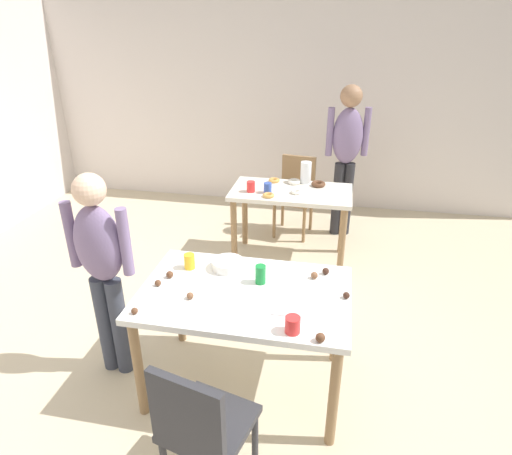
{
  "coord_description": "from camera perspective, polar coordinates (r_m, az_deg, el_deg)",
  "views": [
    {
      "loc": [
        0.62,
        -2.35,
        2.26
      ],
      "look_at": [
        0.07,
        0.43,
        0.9
      ],
      "focal_mm": 30.93,
      "sensor_mm": 36.0,
      "label": 1
    }
  ],
  "objects": [
    {
      "name": "cup_near_1",
      "position": [
        2.95,
        -8.6,
        -4.35
      ],
      "size": [
        0.07,
        0.07,
        0.1
      ],
      "primitive_type": "cylinder",
      "color": "yellow",
      "rests_on": "dining_table_near"
    },
    {
      "name": "dining_table_near",
      "position": [
        2.76,
        -1.47,
        -9.82
      ],
      "size": [
        1.28,
        0.83,
        0.75
      ],
      "color": "white",
      "rests_on": "ground_plane"
    },
    {
      "name": "person_adult_far",
      "position": [
        4.84,
        11.65,
        10.04
      ],
      "size": [
        0.45,
        0.26,
        1.65
      ],
      "color": "#28282D",
      "rests_on": "ground_plane"
    },
    {
      "name": "cup_far_1",
      "position": [
        4.17,
        1.51,
        5.14
      ],
      "size": [
        0.08,
        0.08,
        0.1
      ],
      "primitive_type": "cylinder",
      "color": "#3351B2",
      "rests_on": "dining_table_far"
    },
    {
      "name": "cup_near_0",
      "position": [
        2.38,
        4.75,
        -12.42
      ],
      "size": [
        0.08,
        0.08,
        0.09
      ],
      "primitive_type": "cylinder",
      "color": "red",
      "rests_on": "dining_table_near"
    },
    {
      "name": "cake_ball_6",
      "position": [
        3.05,
        -2.63,
        -3.66
      ],
      "size": [
        0.04,
        0.04,
        0.04
      ],
      "primitive_type": "sphere",
      "color": "brown",
      "rests_on": "dining_table_near"
    },
    {
      "name": "cup_far_0",
      "position": [
        4.2,
        -0.67,
        5.3
      ],
      "size": [
        0.08,
        0.08,
        0.1
      ],
      "primitive_type": "cylinder",
      "color": "red",
      "rests_on": "dining_table_far"
    },
    {
      "name": "donut_far_1",
      "position": [
        4.44,
        4.97,
        5.93
      ],
      "size": [
        0.13,
        0.13,
        0.04
      ],
      "primitive_type": "torus",
      "color": "white",
      "rests_on": "dining_table_far"
    },
    {
      "name": "chair_far_table",
      "position": [
        4.98,
        5.15,
        4.76
      ],
      "size": [
        0.45,
        0.45,
        0.87
      ],
      "color": "olive",
      "rests_on": "ground_plane"
    },
    {
      "name": "soda_can",
      "position": [
        2.76,
        0.59,
        -6.08
      ],
      "size": [
        0.07,
        0.07,
        0.12
      ],
      "primitive_type": "cylinder",
      "color": "#198438",
      "rests_on": "dining_table_near"
    },
    {
      "name": "cake_ball_7",
      "position": [
        2.9,
        9.0,
        -5.6
      ],
      "size": [
        0.04,
        0.04,
        0.04
      ],
      "primitive_type": "sphere",
      "color": "#3D2319",
      "rests_on": "dining_table_near"
    },
    {
      "name": "ground_plane",
      "position": [
        3.32,
        -2.76,
        -17.3
      ],
      "size": [
        6.4,
        6.4,
        0.0
      ],
      "primitive_type": "plane",
      "color": "beige"
    },
    {
      "name": "wall_back",
      "position": [
        5.67,
        4.83,
        15.79
      ],
      "size": [
        6.4,
        0.1,
        2.6
      ],
      "primitive_type": "cube",
      "color": "silver",
      "rests_on": "ground_plane"
    },
    {
      "name": "donut_far_0",
      "position": [
        4.48,
        2.36,
        6.13
      ],
      "size": [
        0.11,
        0.11,
        0.03
      ],
      "primitive_type": "torus",
      "color": "gold",
      "rests_on": "dining_table_far"
    },
    {
      "name": "chair_near_table",
      "position": [
        2.32,
        -7.17,
        -24.08
      ],
      "size": [
        0.49,
        0.49,
        0.87
      ],
      "color": "#2D2D33",
      "rests_on": "ground_plane"
    },
    {
      "name": "dining_table_far",
      "position": [
        4.31,
        4.54,
        3.34
      ],
      "size": [
        1.15,
        0.61,
        0.75
      ],
      "color": "silver",
      "rests_on": "ground_plane"
    },
    {
      "name": "cake_ball_8",
      "position": [
        2.69,
        11.6,
        -8.58
      ],
      "size": [
        0.04,
        0.04,
        0.04
      ],
      "primitive_type": "sphere",
      "color": "#3D2319",
      "rests_on": "dining_table_near"
    },
    {
      "name": "cake_ball_1",
      "position": [
        2.61,
        -15.43,
        -10.35
      ],
      "size": [
        0.04,
        0.04,
        0.04
      ],
      "primitive_type": "sphere",
      "color": "brown",
      "rests_on": "dining_table_near"
    },
    {
      "name": "person_girl_near",
      "position": [
        2.95,
        -19.34,
        -4.23
      ],
      "size": [
        0.45,
        0.22,
        1.45
      ],
      "color": "#383D4C",
      "rests_on": "ground_plane"
    },
    {
      "name": "donut_far_3",
      "position": [
        4.4,
        8.06,
        5.59
      ],
      "size": [
        0.14,
        0.14,
        0.04
      ],
      "primitive_type": "torus",
      "color": "brown",
      "rests_on": "dining_table_far"
    },
    {
      "name": "cake_ball_2",
      "position": [
        2.35,
        8.32,
        -13.9
      ],
      "size": [
        0.05,
        0.05,
        0.05
      ],
      "primitive_type": "sphere",
      "color": "brown",
      "rests_on": "dining_table_near"
    },
    {
      "name": "cake_ball_3",
      "position": [
        2.82,
        -12.57,
        -7.02
      ],
      "size": [
        0.04,
        0.04,
        0.04
      ],
      "primitive_type": "sphere",
      "color": "brown",
      "rests_on": "dining_table_near"
    },
    {
      "name": "cake_ball_5",
      "position": [
        2.66,
        -8.53,
        -8.72
      ],
      "size": [
        0.04,
        0.04,
        0.04
      ],
      "primitive_type": "sphere",
      "color": "brown",
      "rests_on": "dining_table_near"
    },
    {
      "name": "cake_ball_0",
      "position": [
        2.88,
        -11.1,
        -5.99
      ],
      "size": [
        0.05,
        0.05,
        0.05
      ],
      "primitive_type": "sphere",
      "color": "brown",
      "rests_on": "dining_table_near"
    },
    {
      "name": "cake_ball_4",
      "position": [
        2.84,
        7.55,
        -6.15
      ],
      "size": [
        0.05,
        0.05,
        0.05
      ],
      "primitive_type": "sphere",
      "color": "brown",
      "rests_on": "dining_table_near"
    },
    {
      "name": "fork_near",
      "position": [
        2.51,
        3.87,
        -11.26
      ],
      "size": [
        0.17,
        0.02,
        0.01
      ],
      "primitive_type": "cube",
      "color": "silver",
      "rests_on": "dining_table_near"
    },
    {
      "name": "donut_far_4",
      "position": [
        4.09,
        1.6,
        4.2
      ],
      "size": [
        0.11,
        0.11,
        0.03
      ],
      "primitive_type": "torus",
      "color": "gold",
      "rests_on": "dining_table_far"
    },
    {
      "name": "mixing_bowl",
      "position": [
        2.93,
        -3.66,
        -4.78
      ],
      "size": [
        0.21,
        0.21,
        0.06
      ],
      "primitive_type": "cylinder",
      "color": "white",
      "rests_on": "dining_table_near"
    },
    {
      "name": "donut_far_2",
      "position": [
        4.19,
        5.21,
        4.62
      ],
      "size": [
        0.11,
        0.11,
        0.03
      ],
      "primitive_type": "torus",
      "color": "white",
      "rests_on": "dining_table_far"
    },
    {
      "name": "pitcher_far",
      "position": [
        4.45,
        6.46,
        7.08
      ],
      "size": [
        0.11,
        0.11,
        0.22
      ],
      "primitive_type": "cylinder",
      "color": "white",
      "rests_on": "dining_table_far"
    }
  ]
}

